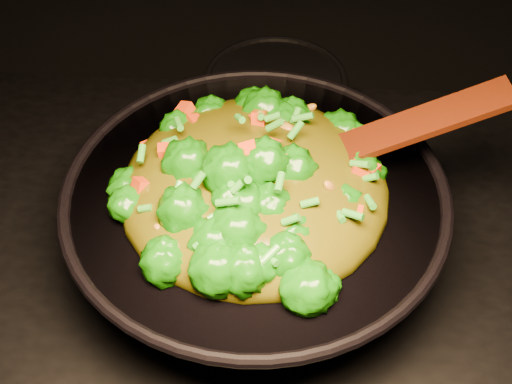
# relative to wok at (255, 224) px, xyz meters

# --- Properties ---
(wok) EXTENTS (0.56, 0.56, 0.13)m
(wok) POSITION_rel_wok_xyz_m (0.00, 0.00, 0.00)
(wok) COLOR black
(wok) RESTS_ON stovetop
(stir_fry) EXTENTS (0.35, 0.35, 0.11)m
(stir_fry) POSITION_rel_wok_xyz_m (-0.00, -0.00, 0.12)
(stir_fry) COLOR #177008
(stir_fry) RESTS_ON wok
(spatula) EXTENTS (0.30, 0.10, 0.13)m
(spatula) POSITION_rel_wok_xyz_m (0.14, 0.04, 0.12)
(spatula) COLOR #3C1708
(spatula) RESTS_ON wok
(back_pot) EXTENTS (0.26, 0.26, 0.12)m
(back_pot) POSITION_rel_wok_xyz_m (0.01, 0.24, -0.01)
(back_pot) COLOR black
(back_pot) RESTS_ON stovetop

